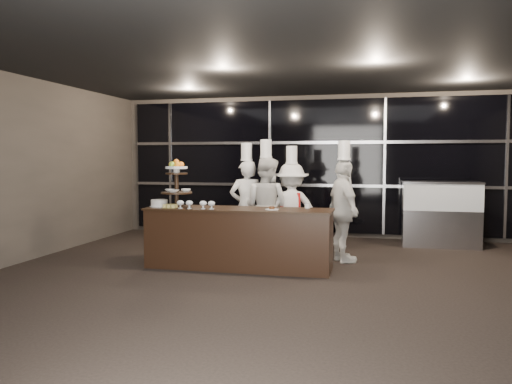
% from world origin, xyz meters
% --- Properties ---
extents(room, '(10.00, 10.00, 10.00)m').
position_xyz_m(room, '(0.00, 0.00, 1.50)').
color(room, black).
rests_on(room, ground).
extents(window_wall, '(8.60, 0.10, 2.80)m').
position_xyz_m(window_wall, '(0.00, 4.94, 1.50)').
color(window_wall, black).
rests_on(window_wall, ground).
extents(buffet_counter, '(2.84, 0.74, 0.92)m').
position_xyz_m(buffet_counter, '(-0.99, 1.62, 0.47)').
color(buffet_counter, black).
rests_on(buffet_counter, ground).
extents(display_stand, '(0.48, 0.48, 0.74)m').
position_xyz_m(display_stand, '(-2.00, 1.62, 1.34)').
color(display_stand, black).
rests_on(display_stand, buffet_counter).
extents(compotes, '(0.60, 0.11, 0.12)m').
position_xyz_m(compotes, '(-1.60, 1.40, 1.00)').
color(compotes, silver).
rests_on(compotes, buffet_counter).
extents(layer_cake, '(0.30, 0.30, 0.11)m').
position_xyz_m(layer_cake, '(-2.27, 1.57, 0.97)').
color(layer_cake, white).
rests_on(layer_cake, buffet_counter).
extents(pastry_squares, '(0.20, 0.13, 0.05)m').
position_xyz_m(pastry_squares, '(-2.04, 1.45, 0.95)').
color(pastry_squares, '#D5C568').
rests_on(pastry_squares, buffet_counter).
extents(small_plate, '(0.20, 0.20, 0.05)m').
position_xyz_m(small_plate, '(-0.46, 1.52, 0.94)').
color(small_plate, white).
rests_on(small_plate, buffet_counter).
extents(chef_cup, '(0.08, 0.08, 0.07)m').
position_xyz_m(chef_cup, '(0.02, 1.87, 0.96)').
color(chef_cup, white).
rests_on(chef_cup, buffet_counter).
extents(display_case, '(1.41, 0.62, 1.24)m').
position_xyz_m(display_case, '(2.24, 4.30, 0.69)').
color(display_case, '#A5A5AA').
rests_on(display_case, ground).
extents(chef_a, '(0.71, 0.60, 1.94)m').
position_xyz_m(chef_a, '(-1.17, 2.79, 0.85)').
color(chef_a, silver).
rests_on(chef_a, ground).
extents(chef_b, '(0.97, 0.84, 1.99)m').
position_xyz_m(chef_b, '(-0.80, 2.68, 0.86)').
color(chef_b, silver).
rests_on(chef_b, ground).
extents(chef_c, '(1.13, 0.81, 1.89)m').
position_xyz_m(chef_c, '(-0.39, 2.86, 0.80)').
color(chef_c, white).
rests_on(chef_c, ground).
extents(chef_d, '(0.80, 1.05, 1.96)m').
position_xyz_m(chef_d, '(0.52, 2.46, 0.85)').
color(chef_d, silver).
rests_on(chef_d, ground).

